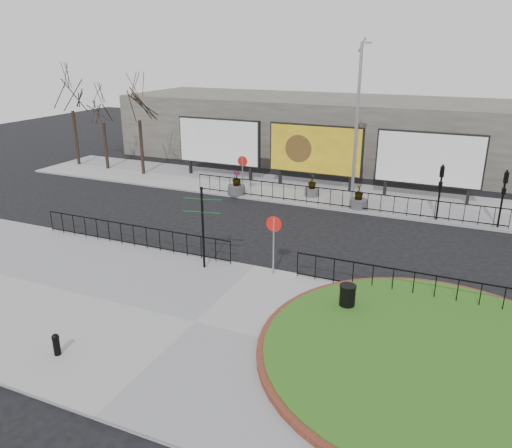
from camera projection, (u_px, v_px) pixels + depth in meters
The scene contains 26 objects.
ground at pixel (255, 268), 21.21m from camera, with size 90.00×90.00×0.00m, color black.
pavement_near at pixel (195, 323), 16.88m from camera, with size 30.00×10.00×0.12m, color gray.
pavement_far at pixel (332, 194), 31.53m from camera, with size 44.00×6.00×0.12m, color gray.
brick_edge at pixel (430, 356), 14.84m from camera, with size 10.40×10.40×0.18m, color brown.
grass_lawn at pixel (430, 355), 14.84m from camera, with size 10.00×10.00×0.22m, color #224D14.
railing_near_left at pixel (134, 235), 23.01m from camera, with size 10.00×0.10×1.10m, color black, non-canonical shape.
railing_near_right at pixel (414, 285), 18.26m from camera, with size 9.00×0.10×1.10m, color black, non-canonical shape.
railing_far at pixel (336, 198), 28.61m from camera, with size 18.00×0.10×1.10m, color black, non-canonical shape.
speed_sign_far at pixel (243, 167), 30.56m from camera, with size 0.64×0.07×2.47m.
speed_sign_near at pixel (274, 232), 19.84m from camera, with size 0.64×0.07×2.47m.
billboard_left at pixel (219, 142), 34.74m from camera, with size 6.20×0.31×4.10m.
billboard_mid at pixel (315, 150), 32.08m from camera, with size 6.20×0.31×4.10m.
billboard_right at pixel (429, 159), 29.42m from camera, with size 6.20×0.31×4.10m.
lamp_post at pixel (357, 122), 28.48m from camera, with size 0.74×0.18×9.23m.
signal_pole_a at pixel (441, 184), 26.08m from camera, with size 0.22×0.26×3.00m.
signal_pole_b at pixel (504, 190), 24.94m from camera, with size 0.22×0.26×3.00m.
tree_left at pixel (140, 125), 35.21m from camera, with size 2.00×2.00×7.00m, color #2D2119, non-canonical shape.
tree_mid at pixel (104, 127), 36.94m from camera, with size 2.00×2.00×6.20m, color #2D2119, non-canonical shape.
tree_far at pixel (73, 116), 38.03m from camera, with size 2.00×2.00×7.50m, color #2D2119, non-canonical shape.
building_backdrop at pixel (368, 132), 39.32m from camera, with size 40.00×10.00×5.00m, color slate.
fingerpost_sign at pixel (203, 220), 20.31m from camera, with size 1.64×0.58×3.51m.
bollard at pixel (56, 343), 14.95m from camera, with size 0.23×0.23×0.71m.
litter_bin at pixel (347, 298), 17.42m from camera, with size 0.59×0.59×0.98m.
planter_a at pixel (236, 187), 31.16m from camera, with size 1.09×1.09×1.51m.
planter_b at pixel (312, 188), 30.86m from camera, with size 0.90×0.90×1.38m.
planter_c at pixel (359, 200), 28.51m from camera, with size 1.01×1.01×1.42m.
Camera 1 is at (7.85, -17.67, 8.92)m, focal length 35.00 mm.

